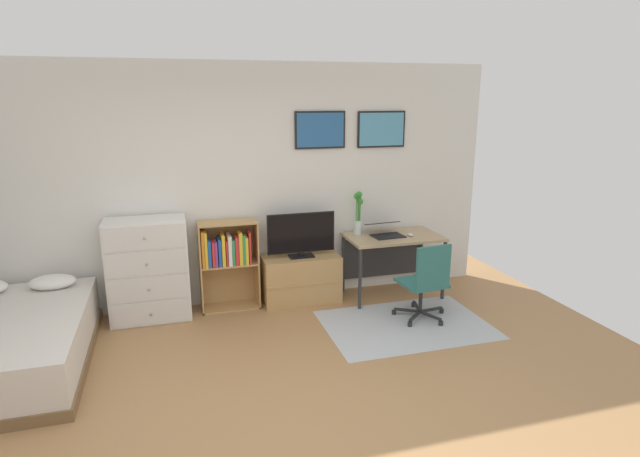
% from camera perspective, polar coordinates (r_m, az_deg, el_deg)
% --- Properties ---
extents(ground_plane, '(7.20, 7.20, 0.00)m').
position_cam_1_polar(ground_plane, '(4.14, -4.53, -20.10)').
color(ground_plane, '#A87A4C').
extents(wall_back_with_posters, '(6.12, 0.09, 2.70)m').
position_cam_1_polar(wall_back_with_posters, '(5.90, -9.53, 4.64)').
color(wall_back_with_posters, silver).
rests_on(wall_back_with_posters, ground_plane).
extents(area_rug, '(1.70, 1.20, 0.01)m').
position_cam_1_polar(area_rug, '(5.62, 9.39, -10.34)').
color(area_rug, '#B2B7BC').
rests_on(area_rug, ground_plane).
extents(bed, '(1.40, 1.97, 0.60)m').
position_cam_1_polar(bed, '(5.39, -31.50, -10.77)').
color(bed, brown).
rests_on(bed, ground_plane).
extents(dresser, '(0.82, 0.46, 1.10)m').
position_cam_1_polar(dresser, '(5.79, -18.31, -4.35)').
color(dresser, silver).
rests_on(dresser, ground_plane).
extents(bookshelf, '(0.64, 0.30, 1.00)m').
position_cam_1_polar(bookshelf, '(5.85, -10.17, -3.08)').
color(bookshelf, tan).
rests_on(bookshelf, ground_plane).
extents(tv_stand, '(0.89, 0.41, 0.55)m').
position_cam_1_polar(tv_stand, '(6.05, -2.09, -5.54)').
color(tv_stand, tan).
rests_on(tv_stand, ground_plane).
extents(television, '(0.78, 0.16, 0.51)m').
position_cam_1_polar(television, '(5.87, -2.08, -0.76)').
color(television, black).
rests_on(television, tv_stand).
extents(desk, '(1.10, 0.64, 0.74)m').
position_cam_1_polar(desk, '(6.26, 7.73, -1.77)').
color(desk, tan).
rests_on(desk, ground_plane).
extents(office_chair, '(0.57, 0.58, 0.86)m').
position_cam_1_polar(office_chair, '(5.59, 11.60, -5.56)').
color(office_chair, '#232326').
rests_on(office_chair, ground_plane).
extents(laptop, '(0.39, 0.42, 0.16)m').
position_cam_1_polar(laptop, '(6.16, 7.16, -0.15)').
color(laptop, black).
rests_on(laptop, desk).
extents(computer_mouse, '(0.06, 0.10, 0.03)m').
position_cam_1_polar(computer_mouse, '(6.17, 9.87, -0.67)').
color(computer_mouse, silver).
rests_on(computer_mouse, desk).
extents(bamboo_vase, '(0.11, 0.10, 0.52)m').
position_cam_1_polar(bamboo_vase, '(6.12, 4.22, 1.80)').
color(bamboo_vase, silver).
rests_on(bamboo_vase, desk).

